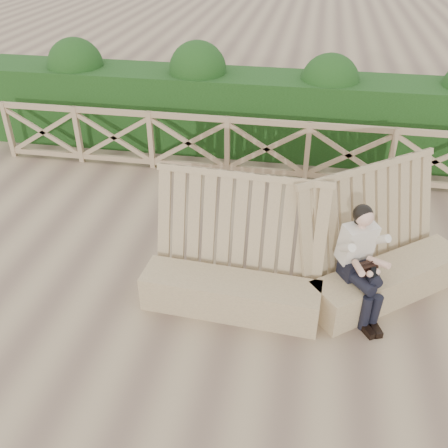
# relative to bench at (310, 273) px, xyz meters

# --- Properties ---
(ground) EXTENTS (60.00, 60.00, 0.00)m
(ground) POSITION_rel_bench_xyz_m (-0.90, -0.26, -0.40)
(ground) COLOR brown
(ground) RESTS_ON ground
(bench) EXTENTS (3.99, 1.98, 1.59)m
(bench) POSITION_rel_bench_xyz_m (0.00, 0.00, 0.00)
(bench) COLOR #81684A
(bench) RESTS_ON ground
(woman) EXTENTS (0.65, 0.88, 1.41)m
(woman) POSITION_rel_bench_xyz_m (0.56, -0.08, 0.36)
(woman) COLOR black
(woman) RESTS_ON ground
(guardrail) EXTENTS (10.10, 0.09, 1.10)m
(guardrail) POSITION_rel_bench_xyz_m (-0.90, 3.24, 0.15)
(guardrail) COLOR #886A4F
(guardrail) RESTS_ON ground
(hedge) EXTENTS (12.00, 1.20, 1.50)m
(hedge) POSITION_rel_bench_xyz_m (-0.90, 4.44, 0.35)
(hedge) COLOR black
(hedge) RESTS_ON ground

